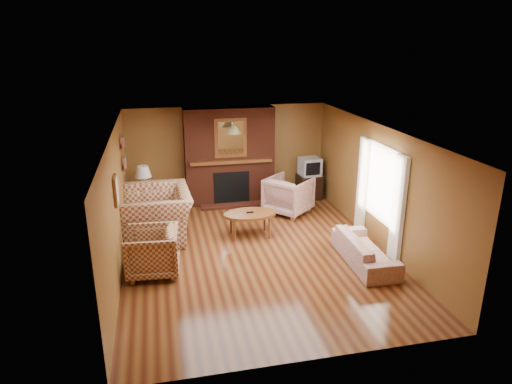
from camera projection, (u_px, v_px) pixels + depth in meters
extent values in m
plane|color=#431D0E|center=(255.00, 252.00, 8.95)|extent=(6.50, 6.50, 0.00)
plane|color=white|center=(255.00, 131.00, 8.18)|extent=(6.50, 6.50, 0.00)
plane|color=brown|center=(228.00, 153.00, 11.57)|extent=(6.50, 0.00, 6.50)
plane|color=brown|center=(312.00, 279.00, 5.56)|extent=(6.50, 0.00, 6.50)
plane|color=brown|center=(117.00, 204.00, 8.05)|extent=(0.00, 6.50, 6.50)
plane|color=brown|center=(378.00, 185.00, 9.07)|extent=(0.00, 6.50, 6.50)
cube|color=#511E11|center=(229.00, 156.00, 11.34)|extent=(2.20, 0.50, 2.40)
cube|color=black|center=(231.00, 187.00, 11.37)|extent=(0.90, 0.06, 0.80)
cube|color=#511E11|center=(233.00, 205.00, 11.34)|extent=(1.60, 0.35, 0.06)
cube|color=brown|center=(231.00, 162.00, 11.11)|extent=(2.00, 0.18, 0.08)
cube|color=brown|center=(231.00, 138.00, 10.95)|extent=(0.78, 0.05, 0.95)
cube|color=white|center=(231.00, 138.00, 10.93)|extent=(0.62, 0.02, 0.80)
cube|color=silver|center=(398.00, 209.00, 8.23)|extent=(0.08, 0.35, 2.00)
cube|color=silver|center=(362.00, 184.00, 9.62)|extent=(0.08, 0.35, 2.00)
cube|color=white|center=(382.00, 184.00, 8.85)|extent=(0.03, 1.10, 1.50)
cube|color=brown|center=(124.00, 167.00, 9.77)|extent=(0.06, 0.55, 0.04)
cube|color=brown|center=(122.00, 147.00, 9.62)|extent=(0.06, 0.55, 0.04)
cube|color=brown|center=(116.00, 190.00, 7.67)|extent=(0.04, 0.40, 0.50)
cube|color=beige|center=(117.00, 190.00, 7.67)|extent=(0.01, 0.32, 0.42)
cylinder|color=black|center=(233.00, 120.00, 10.36)|extent=(0.01, 0.01, 0.35)
cone|color=#A98743|center=(234.00, 129.00, 10.43)|extent=(0.36, 0.36, 0.18)
imported|color=maroon|center=(156.00, 214.00, 9.44)|extent=(1.46, 1.65, 1.03)
imported|color=maroon|center=(152.00, 252.00, 8.01)|extent=(0.98, 0.96, 0.83)
imported|color=beige|center=(365.00, 250.00, 8.46)|extent=(0.73, 1.77, 0.51)
imported|color=beige|center=(289.00, 195.00, 10.83)|extent=(1.34, 1.34, 0.88)
ellipsoid|color=brown|center=(250.00, 214.00, 9.51)|extent=(1.11, 0.69, 0.06)
cube|color=black|center=(250.00, 212.00, 9.50)|extent=(0.15, 0.05, 0.02)
cylinder|color=brown|center=(265.00, 220.00, 9.88)|extent=(0.05, 0.05, 0.47)
cylinder|color=brown|center=(231.00, 223.00, 9.73)|extent=(0.05, 0.05, 0.47)
cylinder|color=brown|center=(270.00, 228.00, 9.47)|extent=(0.05, 0.05, 0.47)
cylinder|color=brown|center=(234.00, 231.00, 9.32)|extent=(0.05, 0.05, 0.47)
cube|color=brown|center=(146.00, 203.00, 10.69)|extent=(0.47, 0.47, 0.60)
sphere|color=white|center=(144.00, 185.00, 10.55)|extent=(0.30, 0.30, 0.30)
cylinder|color=black|center=(143.00, 178.00, 10.49)|extent=(0.03, 0.03, 0.09)
cone|color=white|center=(143.00, 171.00, 10.44)|extent=(0.37, 0.37, 0.26)
cube|color=black|center=(309.00, 186.00, 11.85)|extent=(0.59, 0.54, 0.63)
cube|color=#AEB1B6|center=(310.00, 166.00, 11.68)|extent=(0.53, 0.52, 0.45)
cube|color=black|center=(313.00, 169.00, 11.45)|extent=(0.38, 0.06, 0.32)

